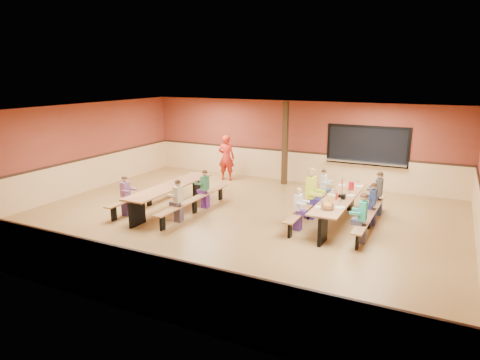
% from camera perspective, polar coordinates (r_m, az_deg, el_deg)
% --- Properties ---
extents(ground, '(12.00, 12.00, 0.00)m').
position_cam_1_polar(ground, '(11.96, -0.72, -5.33)').
color(ground, olive).
rests_on(ground, ground).
extents(room_envelope, '(12.04, 10.04, 3.02)m').
position_cam_1_polar(room_envelope, '(11.75, -0.73, -2.16)').
color(room_envelope, brown).
rests_on(room_envelope, ground).
extents(kitchen_pass_through, '(2.78, 0.28, 1.38)m').
position_cam_1_polar(kitchen_pass_through, '(15.41, 16.59, 4.20)').
color(kitchen_pass_through, black).
rests_on(kitchen_pass_through, ground).
extents(structural_post, '(0.18, 0.18, 3.00)m').
position_cam_1_polar(structural_post, '(15.59, 6.03, 4.86)').
color(structural_post, '#2F200F').
rests_on(structural_post, ground).
extents(cafeteria_table_main, '(1.91, 3.70, 0.74)m').
position_cam_1_polar(cafeteria_table_main, '(11.83, 13.06, -3.25)').
color(cafeteria_table_main, '#9E683F').
rests_on(cafeteria_table_main, ground).
extents(cafeteria_table_second, '(1.91, 3.70, 0.74)m').
position_cam_1_polar(cafeteria_table_second, '(12.89, -9.21, -1.64)').
color(cafeteria_table_second, '#9E683F').
rests_on(cafeteria_table_second, ground).
extents(seated_child_white_left, '(0.33, 0.27, 1.13)m').
position_cam_1_polar(seated_child_white_left, '(11.14, 7.75, -3.89)').
color(seated_child_white_left, white).
rests_on(seated_child_white_left, ground).
extents(seated_adult_yellow, '(0.47, 0.39, 1.43)m').
position_cam_1_polar(seated_adult_yellow, '(12.07, 9.42, -1.80)').
color(seated_adult_yellow, '#DAF630').
rests_on(seated_adult_yellow, ground).
extents(seated_child_grey_left, '(0.33, 0.27, 1.13)m').
position_cam_1_polar(seated_child_grey_left, '(13.30, 11.04, -1.04)').
color(seated_child_grey_left, white).
rests_on(seated_child_grey_left, ground).
extents(seated_child_teal_right, '(0.38, 0.31, 1.22)m').
position_cam_1_polar(seated_child_teal_right, '(10.63, 16.01, -4.93)').
color(seated_child_teal_right, teal).
rests_on(seated_child_teal_right, ground).
extents(seated_child_navy_right, '(0.34, 0.28, 1.15)m').
position_cam_1_polar(seated_child_navy_right, '(11.94, 17.25, -3.13)').
color(seated_child_navy_right, navy).
rests_on(seated_child_navy_right, ground).
extents(seated_child_char_right, '(0.39, 0.32, 1.25)m').
position_cam_1_polar(seated_child_char_right, '(12.85, 17.99, -1.74)').
color(seated_child_char_right, '#43464D').
rests_on(seated_child_char_right, ground).
extents(seated_child_purple_sec, '(0.34, 0.28, 1.16)m').
position_cam_1_polar(seated_child_purple_sec, '(12.60, -15.01, -2.06)').
color(seated_child_purple_sec, '#875482').
rests_on(seated_child_purple_sec, ground).
extents(seated_child_green_sec, '(0.34, 0.28, 1.15)m').
position_cam_1_polar(seated_child_green_sec, '(12.92, -4.69, -1.23)').
color(seated_child_green_sec, '#2C6744').
rests_on(seated_child_green_sec, ground).
extents(seated_child_tan_sec, '(0.35, 0.29, 1.17)m').
position_cam_1_polar(seated_child_tan_sec, '(11.78, -8.22, -2.80)').
color(seated_child_tan_sec, beige).
rests_on(seated_child_tan_sec, ground).
extents(standing_woman, '(0.69, 0.51, 1.73)m').
position_cam_1_polar(standing_woman, '(16.22, -1.83, 3.01)').
color(standing_woman, red).
rests_on(standing_woman, ground).
extents(punch_pitcher, '(0.16, 0.16, 0.22)m').
position_cam_1_polar(punch_pitcher, '(12.59, 14.61, -0.76)').
color(punch_pitcher, red).
rests_on(punch_pitcher, cafeteria_table_main).
extents(chip_bowl, '(0.32, 0.32, 0.15)m').
position_cam_1_polar(chip_bowl, '(10.66, 11.57, -3.45)').
color(chip_bowl, orange).
rests_on(chip_bowl, cafeteria_table_main).
extents(napkin_dispenser, '(0.10, 0.14, 0.13)m').
position_cam_1_polar(napkin_dispenser, '(11.61, 13.63, -2.18)').
color(napkin_dispenser, black).
rests_on(napkin_dispenser, cafeteria_table_main).
extents(condiment_mustard, '(0.06, 0.06, 0.17)m').
position_cam_1_polar(condiment_mustard, '(11.30, 12.01, -2.42)').
color(condiment_mustard, yellow).
rests_on(condiment_mustard, cafeteria_table_main).
extents(condiment_ketchup, '(0.06, 0.06, 0.17)m').
position_cam_1_polar(condiment_ketchup, '(11.53, 12.74, -2.13)').
color(condiment_ketchup, '#B2140F').
rests_on(condiment_ketchup, cafeteria_table_main).
extents(table_paddle, '(0.16, 0.16, 0.56)m').
position_cam_1_polar(table_paddle, '(11.77, 13.43, -1.58)').
color(table_paddle, black).
rests_on(table_paddle, cafeteria_table_main).
extents(place_settings, '(0.65, 3.30, 0.11)m').
position_cam_1_polar(place_settings, '(11.75, 13.13, -2.00)').
color(place_settings, beige).
rests_on(place_settings, cafeteria_table_main).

